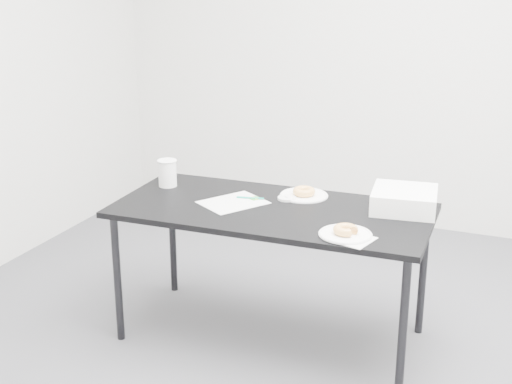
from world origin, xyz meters
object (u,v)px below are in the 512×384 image
at_px(table, 272,218).
at_px(coffee_cup, 167,173).
at_px(donut_far, 304,191).
at_px(donut_near, 346,230).
at_px(scorecard, 233,202).
at_px(pen, 250,198).
at_px(plate_near, 345,234).
at_px(plate_far, 304,196).
at_px(bakery_box, 404,200).

distance_m(table, coffee_cup, 0.66).
bearing_deg(coffee_cup, donut_far, 9.10).
bearing_deg(donut_near, scorecard, 161.41).
height_order(pen, coffee_cup, coffee_cup).
distance_m(table, donut_near, 0.49).
height_order(plate_near, donut_near, donut_near).
relative_size(scorecard, coffee_cup, 2.09).
xyz_separation_m(pen, donut_near, (0.58, -0.29, 0.02)).
height_order(scorecard, coffee_cup, coffee_cup).
bearing_deg(scorecard, pen, 87.00).
relative_size(scorecard, donut_far, 2.61).
distance_m(pen, donut_near, 0.65).
relative_size(table, plate_far, 6.32).
bearing_deg(plate_far, plate_near, -52.35).
bearing_deg(coffee_cup, plate_near, -17.12).
distance_m(table, donut_far, 0.26).
bearing_deg(pen, donut_far, 21.42).
relative_size(table, pen, 11.11).
height_order(table, plate_near, plate_near).
xyz_separation_m(table, donut_near, (0.43, -0.22, 0.08)).
bearing_deg(donut_far, table, -110.45).
relative_size(plate_far, coffee_cup, 1.71).
height_order(coffee_cup, bakery_box, coffee_cup).
height_order(scorecard, donut_near, donut_near).
xyz_separation_m(plate_near, donut_near, (0.00, 0.00, 0.02)).
xyz_separation_m(pen, coffee_cup, (-0.49, 0.03, 0.06)).
xyz_separation_m(plate_near, bakery_box, (0.17, 0.43, 0.04)).
bearing_deg(donut_near, bakery_box, 68.84).
bearing_deg(scorecard, plate_near, 13.33).
distance_m(scorecard, donut_near, 0.67).
distance_m(table, scorecard, 0.21).
relative_size(coffee_cup, bakery_box, 0.48).
height_order(table, donut_near, donut_near).
bearing_deg(plate_far, table, -110.45).
height_order(plate_near, bakery_box, bakery_box).
bearing_deg(scorecard, donut_near, 13.33).
relative_size(donut_near, plate_far, 0.45).
bearing_deg(pen, coffee_cup, 165.05).
bearing_deg(donut_near, pen, 152.88).
height_order(plate_near, plate_far, plate_near).
bearing_deg(plate_far, donut_far, 0.00).
xyz_separation_m(plate_far, donut_far, (0.00, 0.00, 0.02)).
relative_size(donut_near, donut_far, 0.96).
bearing_deg(donut_far, plate_near, -52.35).
relative_size(pen, coffee_cup, 0.97).
bearing_deg(bakery_box, plate_far, 171.50).
distance_m(plate_far, donut_far, 0.02).
distance_m(plate_far, coffee_cup, 0.73).
relative_size(scorecard, plate_near, 1.28).
relative_size(table, donut_far, 13.47).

